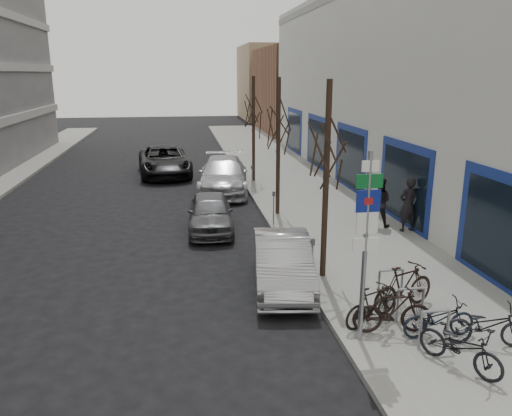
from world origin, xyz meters
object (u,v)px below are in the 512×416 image
object	(u,v)px
bike_far_inner	(404,287)
parked_car_front	(282,262)
bike_rack	(410,301)
tree_near	(328,134)
parked_car_mid	(210,213)
pedestrian_near	(408,205)
meter_mid	(274,205)
pedestrian_far	(379,202)
bike_near_left	(461,343)
lane_car	(164,161)
bike_mid_inner	(372,305)
meter_back	(252,176)
tree_far	(253,104)
parked_car_back	(223,175)
bike_near_right	(392,310)
highway_sign_pole	(366,237)
meter_front	(312,257)
tree_mid	(279,114)
bike_far_curb	(487,322)
bike_mid_curb	(439,316)

from	to	relation	value
bike_far_inner	parked_car_front	xyz separation A→B (m)	(-2.50, 2.13, -0.03)
bike_rack	tree_near	xyz separation A→B (m)	(-1.20, 2.90, 3.44)
parked_car_mid	pedestrian_near	world-z (taller)	pedestrian_near
meter_mid	pedestrian_far	bearing A→B (deg)	-11.21
bike_near_left	pedestrian_near	world-z (taller)	pedestrian_near
tree_near	pedestrian_near	distance (m)	6.17
meter_mid	bike_near_left	distance (m)	9.96
lane_car	bike_mid_inner	bearing A→B (deg)	-80.75
bike_rack	meter_back	distance (m)	13.50
meter_mid	bike_near_left	world-z (taller)	meter_mid
tree_far	parked_car_back	bearing A→B (deg)	-134.74
parked_car_front	lane_car	world-z (taller)	lane_car
bike_far_inner	pedestrian_far	world-z (taller)	pedestrian_far
pedestrian_far	bike_near_right	bearing A→B (deg)	99.91
tree_far	meter_mid	distance (m)	8.62
bike_near_left	bike_near_right	size ratio (longest dim) A/B	0.99
bike_near_right	highway_sign_pole	bearing A→B (deg)	109.90
meter_front	pedestrian_far	bearing A→B (deg)	51.38
bike_near_right	parked_car_front	size ratio (longest dim) A/B	0.41
parked_car_back	parked_car_mid	bearing A→B (deg)	-93.03
bike_far_inner	pedestrian_near	world-z (taller)	pedestrian_near
tree_mid	tree_far	xyz separation A→B (m)	(0.00, 6.50, 0.00)
tree_mid	parked_car_back	world-z (taller)	tree_mid
bike_near_right	bike_far_curb	distance (m)	1.90
tree_mid	meter_front	distance (m)	7.70
bike_near_right	meter_back	bearing A→B (deg)	11.10
tree_far	bike_mid_inner	distance (m)	16.30
highway_sign_pole	tree_far	distance (m)	16.59
tree_far	bike_far_inner	distance (m)	15.74
meter_back	parked_car_mid	xyz separation A→B (m)	(-2.35, -5.38, -0.24)
meter_front	meter_mid	distance (m)	5.50
parked_car_mid	lane_car	world-z (taller)	lane_car
meter_back	bike_mid_curb	xyz separation A→B (m)	(1.95, -14.15, -0.28)
parked_car_mid	tree_mid	bearing A→B (deg)	28.79
bike_mid_curb	bike_rack	bearing A→B (deg)	21.61
meter_back	parked_car_back	size ratio (longest dim) A/B	0.22
tree_near	tree_far	bearing A→B (deg)	90.00
parked_car_back	bike_near_left	bearing A→B (deg)	-72.51
highway_sign_pole	parked_car_back	bearing A→B (deg)	96.03
tree_far	parked_car_front	bearing A→B (deg)	-95.20
pedestrian_near	bike_far_inner	bearing A→B (deg)	55.01
tree_near	bike_near_right	distance (m)	4.81
tree_mid	bike_far_curb	distance (m)	11.40
tree_near	meter_mid	size ratio (longest dim) A/B	4.33
bike_rack	bike_near_left	distance (m)	1.91
meter_mid	parked_car_back	bearing A→B (deg)	101.85
bike_rack	pedestrian_far	xyz separation A→B (m)	(2.14, 7.15, 0.41)
tree_near	parked_car_mid	distance (m)	6.76
tree_far	parked_car_front	xyz separation A→B (m)	(-1.20, -13.20, -3.40)
tree_far	bike_mid_inner	bearing A→B (deg)	-89.00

